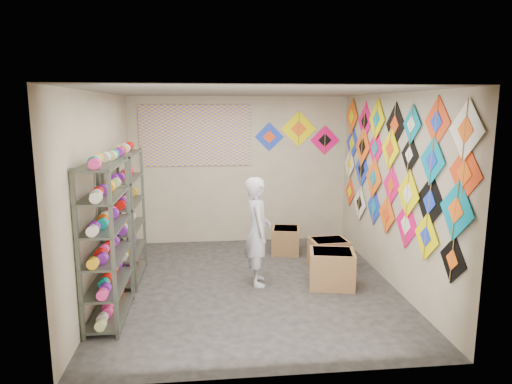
{
  "coord_description": "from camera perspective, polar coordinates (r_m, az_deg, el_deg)",
  "views": [
    {
      "loc": [
        -0.58,
        -6.13,
        2.5
      ],
      "look_at": [
        0.1,
        0.3,
        1.3
      ],
      "focal_mm": 32.0,
      "sensor_mm": 36.0,
      "label": 1
    }
  ],
  "objects": [
    {
      "name": "shopkeeper",
      "position": [
        6.48,
        0.22,
        -4.93
      ],
      "size": [
        0.58,
        0.39,
        1.55
      ],
      "primitive_type": "imported",
      "rotation": [
        0.0,
        0.0,
        1.58
      ],
      "color": "silver",
      "rests_on": "ground"
    },
    {
      "name": "carton_c",
      "position": [
        7.99,
        3.73,
        -6.06
      ],
      "size": [
        0.56,
        0.6,
        0.45
      ],
      "primitive_type": "cube",
      "rotation": [
        0.0,
        0.0,
        -0.2
      ],
      "color": "brown",
      "rests_on": "ground"
    },
    {
      "name": "kite_wall_display",
      "position": [
        6.72,
        16.43,
        2.91
      ],
      "size": [
        0.06,
        4.29,
        2.06
      ],
      "color": "black",
      "rests_on": "room_walls"
    },
    {
      "name": "string_spools",
      "position": [
        6.22,
        -17.0,
        -3.48
      ],
      "size": [
        0.12,
        2.36,
        0.12
      ],
      "color": "#FC338C",
      "rests_on": "ground"
    },
    {
      "name": "poster",
      "position": [
        8.38,
        -7.59,
        7.01
      ],
      "size": [
        2.0,
        0.01,
        1.1
      ],
      "primitive_type": "cube",
      "color": "#814FAC",
      "rests_on": "room_walls"
    },
    {
      "name": "carton_a",
      "position": [
        6.62,
        9.43,
        -9.43
      ],
      "size": [
        0.71,
        0.63,
        0.52
      ],
      "primitive_type": "cube",
      "rotation": [
        0.0,
        0.0,
        -0.2
      ],
      "color": "brown",
      "rests_on": "ground"
    },
    {
      "name": "shelf_rack_front",
      "position": [
        5.63,
        -18.18,
        -6.01
      ],
      "size": [
        0.4,
        1.1,
        1.9
      ],
      "primitive_type": "cube",
      "color": "#4C5147",
      "rests_on": "ground"
    },
    {
      "name": "shelf_rack_back",
      "position": [
        6.87,
        -15.96,
        -2.95
      ],
      "size": [
        0.4,
        1.1,
        1.9
      ],
      "primitive_type": "cube",
      "color": "#4C5147",
      "rests_on": "ground"
    },
    {
      "name": "carton_b",
      "position": [
        7.33,
        9.07,
        -7.64
      ],
      "size": [
        0.6,
        0.5,
        0.47
      ],
      "primitive_type": "cube",
      "rotation": [
        0.0,
        0.0,
        0.07
      ],
      "color": "brown",
      "rests_on": "ground"
    },
    {
      "name": "back_wall_kites",
      "position": [
        8.55,
        5.33,
        7.17
      ],
      "size": [
        1.6,
        0.02,
        0.82
      ],
      "color": "#1A39C6",
      "rests_on": "room_walls"
    },
    {
      "name": "ground",
      "position": [
        6.65,
        -0.6,
        -11.58
      ],
      "size": [
        4.5,
        4.5,
        0.0
      ],
      "primitive_type": "plane",
      "color": "black"
    },
    {
      "name": "room_walls",
      "position": [
        6.22,
        -0.63,
        2.6
      ],
      "size": [
        4.5,
        4.5,
        4.5
      ],
      "color": "tan",
      "rests_on": "ground"
    }
  ]
}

